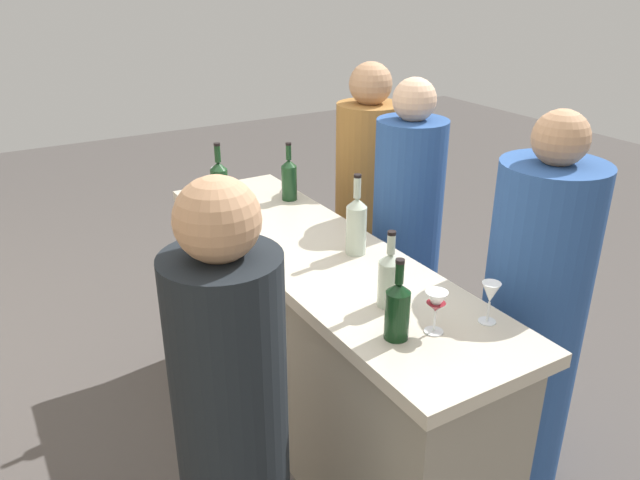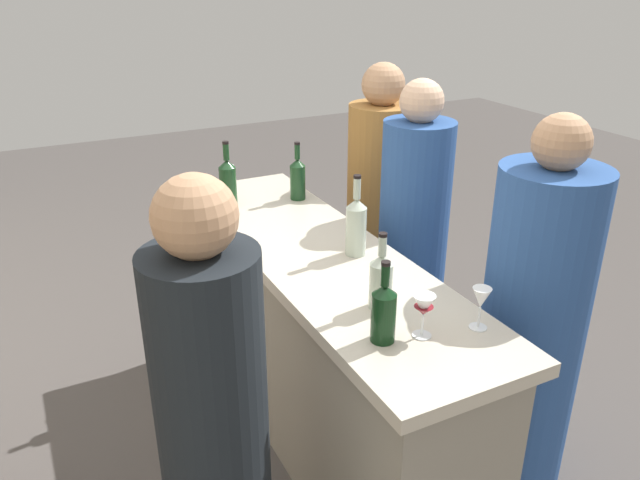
% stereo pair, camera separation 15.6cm
% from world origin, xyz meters
% --- Properties ---
extents(ground_plane, '(12.00, 12.00, 0.00)m').
position_xyz_m(ground_plane, '(0.00, 0.00, 0.00)').
color(ground_plane, '#4C4744').
extents(bar_counter, '(2.05, 0.56, 0.94)m').
position_xyz_m(bar_counter, '(0.00, 0.00, 0.48)').
color(bar_counter, gray).
rests_on(bar_counter, ground).
extents(wine_bottle_leftmost_dark_green, '(0.08, 0.08, 0.27)m').
position_xyz_m(wine_bottle_leftmost_dark_green, '(-0.68, 0.12, 1.05)').
color(wine_bottle_leftmost_dark_green, black).
rests_on(wine_bottle_leftmost_dark_green, bar_counter).
extents(wine_bottle_second_left_clear_pale, '(0.08, 0.08, 0.28)m').
position_xyz_m(wine_bottle_second_left_clear_pale, '(-0.50, 0.02, 1.05)').
color(wine_bottle_second_left_clear_pale, '#B7C6B2').
rests_on(wine_bottle_second_left_clear_pale, bar_counter).
extents(wine_bottle_center_clear_pale, '(0.08, 0.08, 0.34)m').
position_xyz_m(wine_bottle_center_clear_pale, '(-0.09, -0.12, 1.07)').
color(wine_bottle_center_clear_pale, '#B7C6B2').
rests_on(wine_bottle_center_clear_pale, bar_counter).
extents(wine_bottle_second_right_olive_green, '(0.08, 0.08, 0.29)m').
position_xyz_m(wine_bottle_second_right_olive_green, '(0.61, -0.18, 1.05)').
color(wine_bottle_second_right_olive_green, '#193D1E').
rests_on(wine_bottle_second_right_olive_green, bar_counter).
extents(wine_bottle_rightmost_olive_green, '(0.08, 0.08, 0.32)m').
position_xyz_m(wine_bottle_rightmost_olive_green, '(0.69, 0.15, 1.06)').
color(wine_bottle_rightmost_olive_green, '#193D1E').
rests_on(wine_bottle_rightmost_olive_green, bar_counter).
extents(wine_glass_near_left, '(0.06, 0.06, 0.14)m').
position_xyz_m(wine_glass_near_left, '(-0.76, -0.19, 1.05)').
color(wine_glass_near_left, white).
rests_on(wine_glass_near_left, bar_counter).
extents(wine_glass_near_center, '(0.07, 0.07, 0.15)m').
position_xyz_m(wine_glass_near_center, '(-0.71, 0.00, 1.05)').
color(wine_glass_near_center, white).
rests_on(wine_glass_near_center, bar_counter).
extents(wine_glass_near_right, '(0.06, 0.06, 0.16)m').
position_xyz_m(wine_glass_near_right, '(0.81, 0.11, 1.06)').
color(wine_glass_near_right, white).
rests_on(wine_glass_near_right, bar_counter).
extents(person_left_guest, '(0.37, 0.37, 1.58)m').
position_xyz_m(person_left_guest, '(0.15, -0.57, 0.73)').
color(person_left_guest, '#284C8C').
rests_on(person_left_guest, ground).
extents(person_center_guest, '(0.48, 0.48, 1.58)m').
position_xyz_m(person_center_guest, '(-0.61, -0.60, 0.72)').
color(person_center_guest, '#284C8C').
rests_on(person_center_guest, ground).
extents(person_right_guest, '(0.40, 0.40, 1.57)m').
position_xyz_m(person_right_guest, '(0.69, -0.72, 0.73)').
color(person_right_guest, '#9E6B33').
rests_on(person_right_guest, ground).
extents(person_server_behind, '(0.33, 0.33, 1.56)m').
position_xyz_m(person_server_behind, '(-0.63, 0.67, 0.73)').
color(person_server_behind, black).
rests_on(person_server_behind, ground).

